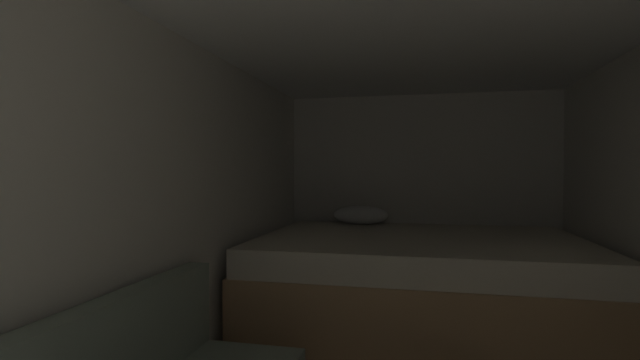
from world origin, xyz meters
TOP-DOWN VIEW (x-y plane):
  - wall_back at (0.00, 4.08)m, footprint 2.70×0.05m
  - wall_left at (-1.32, 1.65)m, footprint 0.05×4.80m
  - ceiling_slab at (0.00, 1.65)m, footprint 2.70×4.80m
  - bed at (-0.00, 3.09)m, footprint 2.48×1.83m

SIDE VIEW (x-z plane):
  - bed at x=0.00m, z-range -0.09..0.87m
  - wall_back at x=0.00m, z-range 0.00..2.05m
  - wall_left at x=-1.32m, z-range 0.00..2.05m
  - ceiling_slab at x=0.00m, z-range 2.05..2.10m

